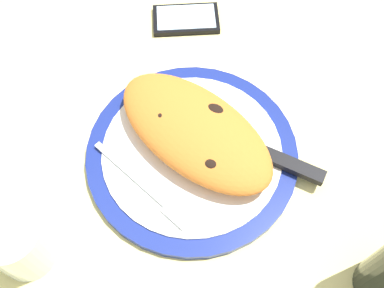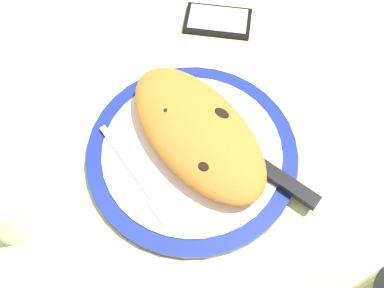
% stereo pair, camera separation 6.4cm
% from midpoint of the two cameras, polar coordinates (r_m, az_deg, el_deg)
% --- Properties ---
extents(ground_plane, '(1.50, 1.50, 0.03)m').
position_cam_midpoint_polar(ground_plane, '(0.68, -2.66, -2.31)').
color(ground_plane, '#E5D684').
extents(plate, '(0.31, 0.31, 0.02)m').
position_cam_midpoint_polar(plate, '(0.66, -2.74, -1.43)').
color(plate, navy).
rests_on(plate, ground_plane).
extents(calzone, '(0.27, 0.15, 0.05)m').
position_cam_midpoint_polar(calzone, '(0.64, -2.43, 1.43)').
color(calzone, orange).
rests_on(calzone, plate).
extents(fork, '(0.18, 0.03, 0.00)m').
position_cam_midpoint_polar(fork, '(0.63, -8.33, -6.02)').
color(fork, silver).
rests_on(fork, plate).
extents(knife, '(0.24, 0.06, 0.01)m').
position_cam_midpoint_polar(knife, '(0.65, 6.89, -1.76)').
color(knife, silver).
rests_on(knife, plate).
extents(smartphone, '(0.13, 0.12, 0.01)m').
position_cam_midpoint_polar(smartphone, '(0.82, -3.05, 15.22)').
color(smartphone, black).
rests_on(smartphone, ground_plane).
extents(water_glass, '(0.08, 0.08, 0.09)m').
position_cam_midpoint_polar(water_glass, '(0.63, -23.52, -11.78)').
color(water_glass, silver).
rests_on(water_glass, ground_plane).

